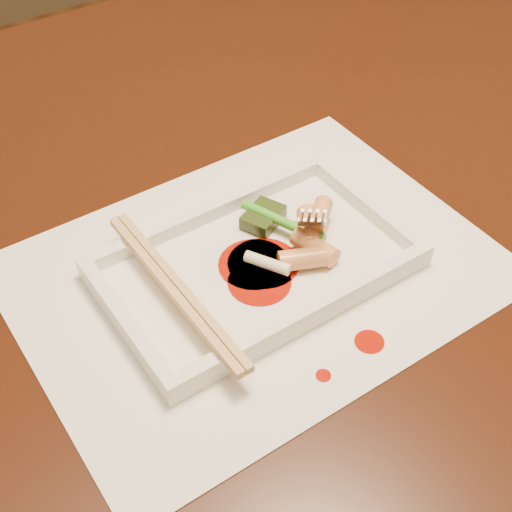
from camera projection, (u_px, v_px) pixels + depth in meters
table at (257, 257)px, 0.77m from camera, size 1.40×0.90×0.75m
placemat at (256, 271)px, 0.62m from camera, size 0.40×0.30×0.00m
sauce_splatter_a at (369, 342)px, 0.56m from camera, size 0.02×0.02×0.00m
sauce_splatter_b at (323, 375)px, 0.54m from camera, size 0.01×0.01×0.00m
plate_base at (256, 267)px, 0.61m from camera, size 0.26×0.16×0.01m
plate_rim_far at (210, 211)px, 0.65m from camera, size 0.26×0.01×0.01m
plate_rim_near at (309, 313)px, 0.56m from camera, size 0.26×0.01×0.01m
plate_rim_left at (125, 322)px, 0.56m from camera, size 0.01×0.14×0.01m
plate_rim_right at (367, 205)px, 0.66m from camera, size 0.01×0.14×0.01m
veg_piece at (263, 217)px, 0.64m from camera, size 0.05×0.04×0.01m
scallion_white at (267, 263)px, 0.60m from camera, size 0.03×0.04×0.01m
scallion_green at (282, 222)px, 0.63m from camera, size 0.04×0.08×0.01m
chopstick_a at (171, 290)px, 0.57m from camera, size 0.01×0.20×0.01m
chopstick_b at (180, 286)px, 0.57m from camera, size 0.01×0.20×0.01m
fork at (313, 156)px, 0.60m from camera, size 0.09×0.10×0.14m
sauce_blob_0 at (263, 263)px, 0.61m from camera, size 0.06×0.06×0.00m
sauce_blob_1 at (254, 264)px, 0.61m from camera, size 0.06×0.06×0.00m
sauce_blob_2 at (260, 282)px, 0.60m from camera, size 0.05×0.05×0.00m
rice_cake_0 at (309, 229)px, 0.63m from camera, size 0.04×0.05×0.02m
rice_cake_1 at (302, 259)px, 0.60m from camera, size 0.04×0.03×0.02m
rice_cake_2 at (319, 217)px, 0.63m from camera, size 0.04×0.04×0.02m
rice_cake_3 at (315, 247)px, 0.61m from camera, size 0.03×0.05×0.02m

